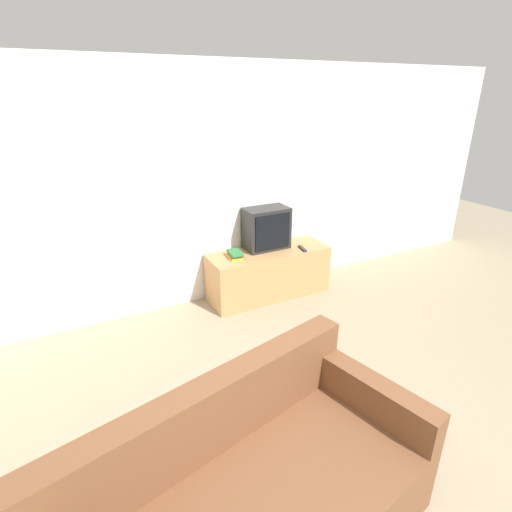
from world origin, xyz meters
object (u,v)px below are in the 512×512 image
(television, at_px, (266,228))
(book_stack, at_px, (235,255))
(couch, at_px, (250,510))
(remote_on_stand, at_px, (302,248))
(tv_stand, at_px, (268,273))

(television, xyz_separation_m, book_stack, (-0.45, -0.10, -0.21))
(television, distance_m, couch, 3.06)
(remote_on_stand, bearing_deg, television, 145.59)
(book_stack, bearing_deg, television, 13.00)
(couch, bearing_deg, remote_on_stand, 38.44)
(tv_stand, relative_size, book_stack, 6.26)
(television, relative_size, couch, 0.25)
(television, distance_m, book_stack, 0.51)
(couch, bearing_deg, tv_stand, 45.92)
(tv_stand, bearing_deg, book_stack, -178.89)
(television, relative_size, book_stack, 2.25)
(couch, distance_m, remote_on_stand, 3.03)
(tv_stand, distance_m, remote_on_stand, 0.50)
(tv_stand, xyz_separation_m, book_stack, (-0.43, -0.01, 0.32))
(television, height_order, book_stack, television)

